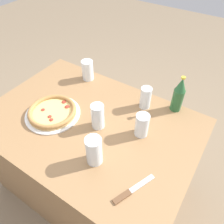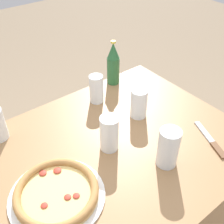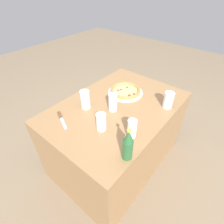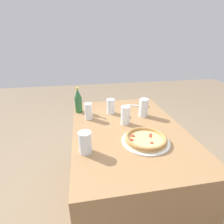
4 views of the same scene
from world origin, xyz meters
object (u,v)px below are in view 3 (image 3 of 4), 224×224
glass_red_wine (101,123)px  glass_lemonade (113,103)px  glass_cola (132,129)px  knife (62,119)px  glass_mango_juice (85,101)px  pizza_veggie (125,91)px  glass_water (168,101)px  beer_bottle (128,145)px

glass_red_wine → glass_lemonade: bearing=19.4°
glass_cola → knife: size_ratio=0.66×
glass_mango_juice → pizza_veggie: bearing=-16.9°
pizza_veggie → knife: 0.63m
pizza_veggie → glass_cola: bearing=-139.6°
pizza_veggie → glass_water: bearing=-83.6°
knife → beer_bottle: bearing=-86.4°
glass_water → knife: 0.85m
glass_lemonade → glass_water: size_ratio=1.09×
pizza_veggie → glass_mango_juice: size_ratio=2.03×
glass_lemonade → beer_bottle: 0.47m
pizza_veggie → glass_water: 0.40m
glass_water → glass_red_wine: bearing=155.7°
glass_mango_juice → glass_water: (0.43, -0.51, -0.01)m
glass_cola → pizza_veggie: bearing=40.4°
pizza_veggie → beer_bottle: 0.72m
glass_red_wine → beer_bottle: (-0.08, -0.28, 0.05)m
glass_mango_juice → glass_lemonade: glass_mango_juice is taller
beer_bottle → glass_cola: bearing=26.2°
glass_mango_juice → beer_bottle: size_ratio=0.68×
pizza_veggie → beer_bottle: (-0.57, -0.43, 0.09)m
glass_lemonade → knife: (-0.34, 0.22, -0.06)m
pizza_veggie → glass_lemonade: 0.28m
pizza_veggie → glass_water: (0.04, -0.39, 0.04)m
glass_cola → glass_lemonade: size_ratio=0.92×
glass_mango_juice → knife: (-0.22, 0.04, -0.07)m
glass_mango_juice → glass_red_wine: bearing=-111.6°
glass_mango_juice → beer_bottle: bearing=-108.8°
beer_bottle → knife: bearing=93.6°
glass_red_wine → beer_bottle: beer_bottle is taller
pizza_veggie → beer_bottle: size_ratio=1.37×
pizza_veggie → glass_lemonade: (-0.27, -0.07, 0.05)m
glass_red_wine → glass_mango_juice: bearing=68.4°
glass_red_wine → knife: (-0.12, 0.30, -0.06)m
glass_cola → glass_water: (0.46, -0.04, -0.00)m
glass_lemonade → glass_cola: bearing=-116.8°
glass_cola → glass_red_wine: bearing=111.9°
glass_cola → glass_lemonade: 0.31m
beer_bottle → glass_water: bearing=3.5°
glass_cola → beer_bottle: (-0.16, -0.08, 0.05)m
glass_water → glass_mango_juice: bearing=130.2°
pizza_veggie → knife: pizza_veggie is taller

